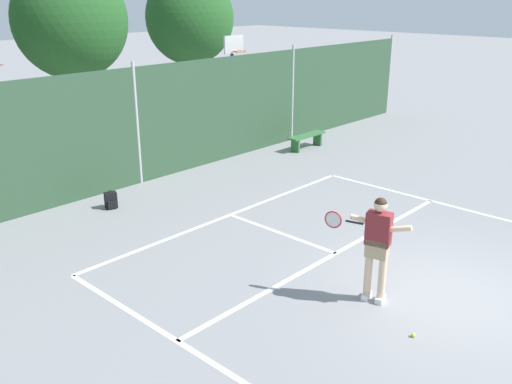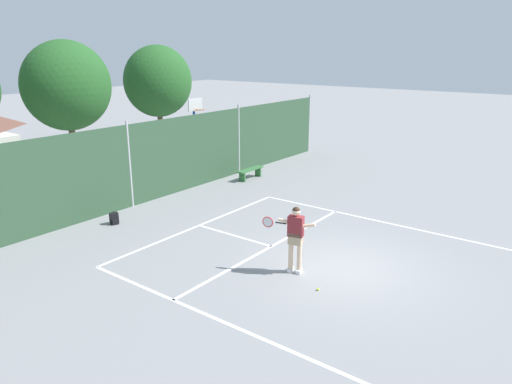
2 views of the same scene
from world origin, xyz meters
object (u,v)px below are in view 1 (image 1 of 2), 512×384
object	(u,v)px
basketball_hoop	(233,72)
tennis_player	(377,240)
courtside_bench	(307,138)
backpack_black	(111,201)
tennis_ball	(413,335)

from	to	relation	value
basketball_hoop	tennis_player	xyz separation A→B (m)	(-6.56, -9.90, -1.20)
tennis_player	courtside_bench	world-z (taller)	tennis_player
basketball_hoop	backpack_black	xyz separation A→B (m)	(-7.16, -2.94, -2.12)
tennis_ball	backpack_black	size ratio (longest dim) A/B	0.14
courtside_bench	tennis_player	bearing A→B (deg)	-135.38
backpack_black	courtside_bench	xyz separation A→B (m)	(7.57, -0.08, 0.17)
tennis_ball	courtside_bench	bearing A→B (deg)	46.58
basketball_hoop	backpack_black	distance (m)	8.02
tennis_player	tennis_ball	size ratio (longest dim) A/B	28.10
tennis_player	backpack_black	bearing A→B (deg)	94.93
tennis_player	backpack_black	world-z (taller)	tennis_player
backpack_black	tennis_ball	bearing A→B (deg)	-89.46
tennis_ball	backpack_black	bearing A→B (deg)	90.54
tennis_ball	backpack_black	xyz separation A→B (m)	(-0.07, 8.00, 0.16)
basketball_hoop	tennis_ball	xyz separation A→B (m)	(-7.08, -10.94, -2.28)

